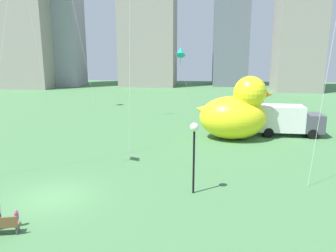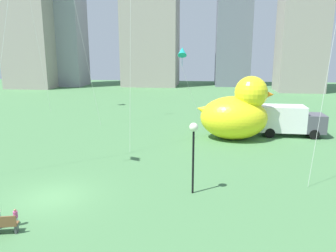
% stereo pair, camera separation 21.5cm
% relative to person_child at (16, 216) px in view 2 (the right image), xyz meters
% --- Properties ---
extents(ground_plane, '(140.00, 140.00, 0.00)m').
position_rel_person_child_xyz_m(ground_plane, '(0.30, 3.13, -0.46)').
color(ground_plane, '#487A49').
extents(person_child, '(0.20, 0.20, 0.84)m').
position_rel_person_child_xyz_m(person_child, '(0.00, 0.00, 0.00)').
color(person_child, silver).
rests_on(person_child, ground).
extents(giant_inflatable_duck, '(6.91, 4.43, 5.73)m').
position_rel_person_child_xyz_m(giant_inflatable_duck, '(11.43, 16.91, 1.98)').
color(giant_inflatable_duck, yellow).
rests_on(giant_inflatable_duck, ground).
extents(lamppost, '(0.49, 0.49, 4.11)m').
position_rel_person_child_xyz_m(lamppost, '(8.02, 4.56, 2.78)').
color(lamppost, black).
rests_on(lamppost, ground).
extents(box_truck, '(6.33, 2.54, 2.85)m').
position_rel_person_child_xyz_m(box_truck, '(16.33, 18.65, 0.99)').
color(box_truck, white).
rests_on(box_truck, ground).
extents(city_skyline, '(63.01, 19.13, 41.18)m').
position_rel_person_child_xyz_m(city_skyline, '(-1.41, 59.55, 16.15)').
color(city_skyline, '#9E938C').
rests_on(city_skyline, ground).
extents(kite_teal, '(2.78, 2.98, 8.52)m').
position_rel_person_child_xyz_m(kite_teal, '(5.70, 27.59, 7.28)').
color(kite_teal, silver).
rests_on(kite_teal, ground).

